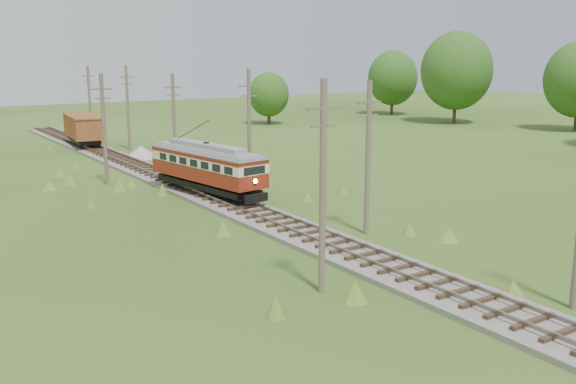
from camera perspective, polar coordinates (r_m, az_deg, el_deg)
railbed_main at (r=48.15m, az=-8.48°, el=0.27°), size 3.60×96.00×0.57m
streetcar at (r=45.52m, az=-7.24°, el=2.45°), size 4.11×11.09×5.02m
gondola at (r=74.00m, az=-17.75°, el=5.46°), size 3.89×9.24×2.98m
gravel_pile at (r=64.87m, az=-12.76°, el=3.47°), size 3.41×3.61×1.24m
utility_pole_r_2 at (r=35.75m, az=7.12°, el=3.14°), size 1.60×0.30×8.60m
utility_pole_r_3 at (r=46.26m, az=-3.46°, el=5.47°), size 1.60×0.30×9.00m
utility_pole_r_4 at (r=57.80m, az=-10.09°, el=6.31°), size 1.60×0.30×8.40m
utility_pole_r_5 at (r=70.00m, az=-14.05°, el=7.31°), size 1.60×0.30×8.90m
utility_pole_r_6 at (r=82.31m, az=-17.22°, el=7.71°), size 1.60×0.30×8.70m
utility_pole_l_a at (r=26.49m, az=3.11°, el=0.56°), size 1.60×0.30×9.00m
utility_pole_l_b at (r=51.47m, az=-16.03°, el=5.46°), size 1.60×0.30×8.60m
tree_right_4 at (r=99.49m, az=14.76°, el=10.39°), size 10.50×10.50×13.53m
tree_right_5 at (r=112.26m, az=9.29°, el=9.97°), size 8.40×8.40×10.82m
tree_mid_b at (r=95.06m, az=-1.72°, el=8.65°), size 5.88×5.88×7.57m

